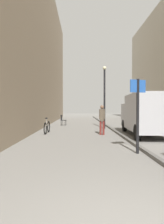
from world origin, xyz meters
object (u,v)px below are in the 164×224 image
Objects in this scene: pedestrian_main_foreground at (102,118)px; delivery_van at (145,114)px; bicycle_leaning at (47,127)px; street_sign_post at (138,109)px; lamp_post at (104,93)px; cafe_chair_near_window at (63,119)px.

delivery_van is (2.43, -0.31, 0.26)m from pedestrian_main_foreground.
bicycle_leaning is at bearing -175.01° from pedestrian_main_foreground.
bicycle_leaning is (-4.06, 5.54, -1.16)m from street_sign_post.
lamp_post is at bearing 118.76° from delivery_van.
bicycle_leaning is at bearing -70.21° from street_sign_post.
lamp_post is 4.85m from cafe_chair_near_window.
pedestrian_main_foreground is 0.67× the size of street_sign_post.
delivery_van is 2.05× the size of street_sign_post.
cafe_chair_near_window is at bearing -88.59° from street_sign_post.
street_sign_post is at bearing -51.77° from bicycle_leaning.
street_sign_post is (0.70, -4.77, 0.54)m from pedestrian_main_foreground.
street_sign_post is (-1.73, -4.47, 0.28)m from delivery_van.
lamp_post is (-1.85, 3.87, 1.46)m from delivery_van.
pedestrian_main_foreground is at bearing -99.31° from lamp_post.
street_sign_post is at bearing -63.86° from pedestrian_main_foreground.
pedestrian_main_foreground is 2.47m from delivery_van.
pedestrian_main_foreground is 4.00m from lamp_post.
lamp_post is (0.58, 3.57, 1.72)m from pedestrian_main_foreground.
delivery_van is 8.42m from cafe_chair_near_window.
delivery_van is 3.01× the size of bicycle_leaning.
cafe_chair_near_window is (0.51, 5.46, 0.17)m from bicycle_leaning.
street_sign_post is at bearing -107.96° from delivery_van.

